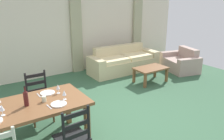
% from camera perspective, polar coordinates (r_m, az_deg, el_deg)
% --- Properties ---
extents(ground_plane, '(9.60, 9.60, 0.02)m').
position_cam_1_polar(ground_plane, '(4.58, 0.28, -12.59)').
color(ground_plane, '#365F42').
extents(wall_far, '(9.60, 0.16, 2.70)m').
position_cam_1_polar(wall_far, '(6.99, -15.30, 9.43)').
color(wall_far, beige).
rests_on(wall_far, ground_plane).
extents(curtain_panel_left, '(0.35, 0.08, 2.20)m').
position_cam_1_polar(curtain_panel_left, '(7.19, -8.73, 8.07)').
color(curtain_panel_left, tan).
rests_on(curtain_panel_left, ground_plane).
extents(curtain_panel_right, '(0.35, 0.08, 2.20)m').
position_cam_1_polar(curtain_panel_right, '(8.48, 6.25, 9.67)').
color(curtain_panel_right, tan).
rests_on(curtain_panel_right, ground_plane).
extents(dining_table, '(1.90, 0.96, 0.75)m').
position_cam_1_polar(dining_table, '(3.76, -20.84, -9.48)').
color(dining_table, brown).
rests_on(dining_table, ground_plane).
extents(dining_chair_near_right, '(0.43, 0.42, 0.96)m').
position_cam_1_polar(dining_chair_near_right, '(3.31, -9.58, -16.15)').
color(dining_chair_near_right, black).
rests_on(dining_chair_near_right, ground_plane).
extents(dining_chair_far_right, '(0.43, 0.41, 0.96)m').
position_cam_1_polar(dining_chair_far_right, '(4.61, -17.63, -6.45)').
color(dining_chair_far_right, black).
rests_on(dining_chair_far_right, ground_plane).
extents(dinner_plate_near_right, '(0.24, 0.24, 0.02)m').
position_cam_1_polar(dinner_plate_near_right, '(3.60, -13.04, -8.20)').
color(dinner_plate_near_right, white).
rests_on(dinner_plate_near_right, dining_table).
extents(fork_near_right, '(0.03, 0.17, 0.01)m').
position_cam_1_polar(fork_near_right, '(3.56, -15.30, -8.81)').
color(fork_near_right, silver).
rests_on(fork_near_right, dining_table).
extents(dinner_plate_far_right, '(0.24, 0.24, 0.02)m').
position_cam_1_polar(dinner_plate_far_right, '(4.04, -15.65, -5.48)').
color(dinner_plate_far_right, white).
rests_on(dinner_plate_far_right, dining_table).
extents(fork_far_right, '(0.02, 0.17, 0.01)m').
position_cam_1_polar(fork_far_right, '(4.00, -17.68, -5.98)').
color(fork_far_right, silver).
rests_on(fork_far_right, dining_table).
extents(wine_bottle, '(0.07, 0.07, 0.32)m').
position_cam_1_polar(wine_bottle, '(3.66, -20.53, -6.62)').
color(wine_bottle, '#471919').
rests_on(wine_bottle, dining_table).
extents(wine_glass_near_left, '(0.06, 0.06, 0.16)m').
position_cam_1_polar(wine_glass_near_left, '(3.51, -25.59, -8.52)').
color(wine_glass_near_left, white).
rests_on(wine_glass_near_left, dining_table).
extents(wine_glass_near_right, '(0.06, 0.06, 0.16)m').
position_cam_1_polar(wine_glass_near_right, '(3.70, -11.75, -5.63)').
color(wine_glass_near_right, white).
rests_on(wine_glass_near_right, dining_table).
extents(wine_glass_far_right, '(0.06, 0.06, 0.16)m').
position_cam_1_polar(wine_glass_far_right, '(3.96, -13.23, -4.15)').
color(wine_glass_far_right, white).
rests_on(wine_glass_far_right, dining_table).
extents(coffee_cup_primary, '(0.07, 0.07, 0.09)m').
position_cam_1_polar(coffee_cup_primary, '(3.74, -16.48, -6.88)').
color(coffee_cup_primary, beige).
rests_on(coffee_cup_primary, dining_table).
extents(couch, '(2.30, 0.85, 0.80)m').
position_cam_1_polar(couch, '(7.33, 2.74, 1.95)').
color(couch, beige).
rests_on(couch, ground_plane).
extents(coffee_table, '(0.90, 0.56, 0.42)m').
position_cam_1_polar(coffee_table, '(6.45, 9.56, 0.04)').
color(coffee_table, brown).
rests_on(coffee_table, ground_plane).
extents(armchair_upholstered, '(1.06, 1.32, 0.72)m').
position_cam_1_polar(armchair_upholstered, '(7.74, 16.81, 1.74)').
color(armchair_upholstered, tan).
rests_on(armchair_upholstered, ground_plane).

